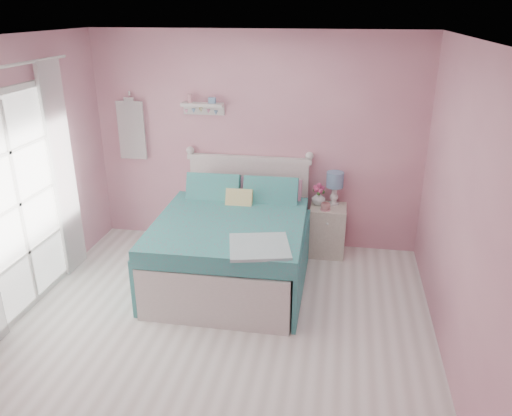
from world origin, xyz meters
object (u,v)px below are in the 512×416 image
(table_lamp, at_px, (335,182))
(vase, at_px, (318,198))
(nightstand, at_px, (327,230))
(teacup, at_px, (326,207))
(bed, at_px, (233,245))

(table_lamp, xyz_separation_m, vase, (-0.18, -0.05, -0.19))
(nightstand, bearing_deg, teacup, -108.34)
(nightstand, bearing_deg, table_lamp, 62.22)
(table_lamp, distance_m, teacup, 0.33)
(bed, relative_size, nightstand, 3.24)
(nightstand, relative_size, teacup, 5.51)
(vase, xyz_separation_m, teacup, (0.09, -0.16, -0.04))
(bed, relative_size, vase, 11.43)
(bed, distance_m, vase, 1.23)
(bed, relative_size, teacup, 17.85)
(nightstand, height_order, teacup, teacup)
(table_lamp, bearing_deg, nightstand, -117.78)
(bed, height_order, table_lamp, bed)
(bed, relative_size, table_lamp, 4.91)
(bed, xyz_separation_m, nightstand, (1.00, 0.76, -0.09))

